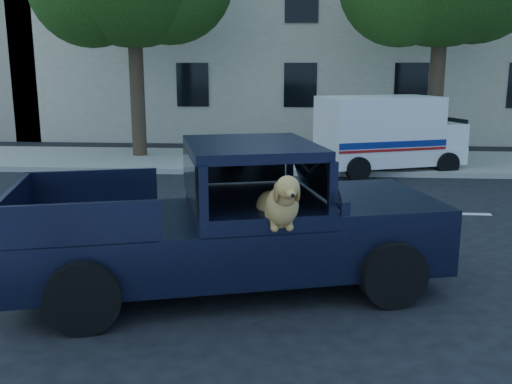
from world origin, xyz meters
TOP-DOWN VIEW (x-y plane):
  - ground at (0.00, 0.00)m, footprint 120.00×120.00m
  - far_sidewalk at (0.00, 9.20)m, footprint 60.00×4.00m
  - lane_stripes at (2.00, 3.40)m, footprint 21.60×0.14m
  - building_main at (3.00, 16.50)m, footprint 26.00×6.00m
  - pickup_truck at (0.04, -0.72)m, footprint 5.72×3.47m
  - mail_truck at (3.36, 7.85)m, footprint 4.17×3.01m

SIDE VIEW (x-z plane):
  - ground at x=0.00m, z-range 0.00..0.00m
  - lane_stripes at x=2.00m, z-range 0.00..0.01m
  - far_sidewalk at x=0.00m, z-range 0.00..0.15m
  - pickup_truck at x=0.04m, z-range -0.31..1.61m
  - mail_truck at x=3.36m, z-range -0.13..1.95m
  - building_main at x=3.00m, z-range 0.00..9.00m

